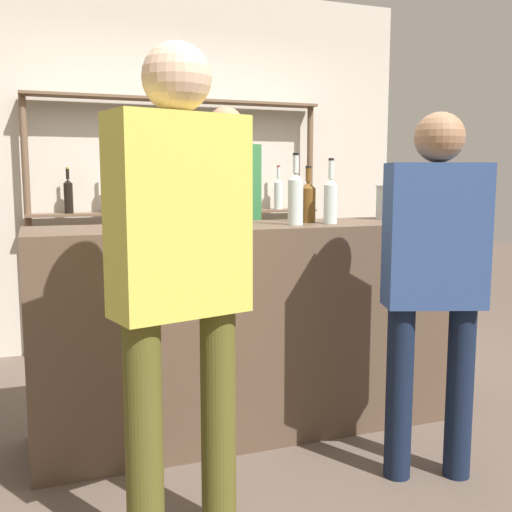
% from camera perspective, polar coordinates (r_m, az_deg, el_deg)
% --- Properties ---
extents(ground_plane, '(16.00, 16.00, 0.00)m').
position_cam_1_polar(ground_plane, '(3.36, 0.00, -15.94)').
color(ground_plane, brown).
extents(bar_counter, '(2.27, 0.58, 1.09)m').
position_cam_1_polar(bar_counter, '(3.18, 0.00, -6.86)').
color(bar_counter, brown).
rests_on(bar_counter, ground_plane).
extents(back_wall, '(3.87, 0.12, 2.80)m').
position_cam_1_polar(back_wall, '(4.89, -7.79, 8.22)').
color(back_wall, beige).
rests_on(back_wall, ground_plane).
extents(back_shelf, '(2.28, 0.18, 1.93)m').
position_cam_1_polar(back_shelf, '(4.72, -7.27, 6.68)').
color(back_shelf, brown).
rests_on(back_shelf, ground_plane).
extents(counter_bottle_0, '(0.08, 0.08, 0.30)m').
position_cam_1_polar(counter_bottle_0, '(3.24, 4.99, 5.28)').
color(counter_bottle_0, brown).
rests_on(counter_bottle_0, bar_counter).
extents(counter_bottle_1, '(0.08, 0.08, 0.36)m').
position_cam_1_polar(counter_bottle_1, '(3.06, 3.79, 5.60)').
color(counter_bottle_1, silver).
rests_on(counter_bottle_1, bar_counter).
extents(counter_bottle_2, '(0.07, 0.07, 0.34)m').
position_cam_1_polar(counter_bottle_2, '(3.16, 7.12, 5.38)').
color(counter_bottle_2, silver).
rests_on(counter_bottle_2, bar_counter).
extents(wine_glass, '(0.08, 0.08, 0.17)m').
position_cam_1_polar(wine_glass, '(2.82, -8.44, 5.03)').
color(wine_glass, silver).
rests_on(wine_glass, bar_counter).
extents(ice_bucket, '(0.20, 0.20, 0.20)m').
position_cam_1_polar(ice_bucket, '(3.54, 12.90, 5.01)').
color(ice_bucket, '#B2B2B7').
rests_on(ice_bucket, bar_counter).
extents(server_behind_counter, '(0.46, 0.29, 1.78)m').
position_cam_1_polar(server_behind_counter, '(3.89, -2.85, 3.47)').
color(server_behind_counter, black).
rests_on(server_behind_counter, ground_plane).
extents(customer_left, '(0.51, 0.32, 1.78)m').
position_cam_1_polar(customer_left, '(2.08, -7.27, -0.54)').
color(customer_left, brown).
rests_on(customer_left, ground_plane).
extents(customer_right, '(0.46, 0.31, 1.61)m').
position_cam_1_polar(customer_right, '(2.69, 16.62, -1.15)').
color(customer_right, '#121C33').
rests_on(customer_right, ground_plane).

